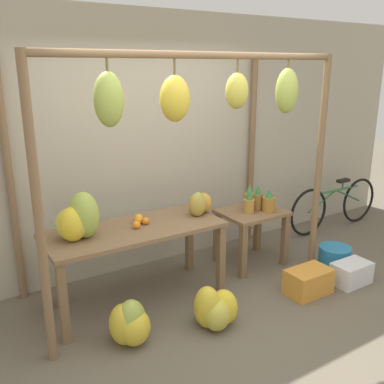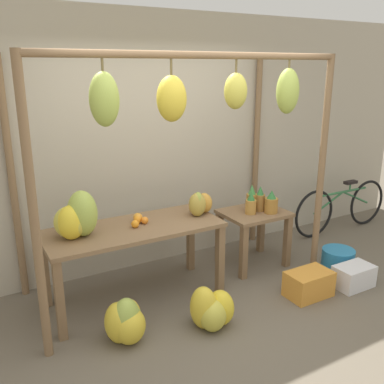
{
  "view_description": "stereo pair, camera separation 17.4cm",
  "coord_description": "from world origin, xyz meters",
  "views": [
    {
      "loc": [
        -2.03,
        -2.63,
        2.23
      ],
      "look_at": [
        0.14,
        0.85,
        1.02
      ],
      "focal_mm": 40.0,
      "sensor_mm": 36.0,
      "label": 1
    },
    {
      "loc": [
        -1.88,
        -2.71,
        2.23
      ],
      "look_at": [
        0.14,
        0.85,
        1.02
      ],
      "focal_mm": 40.0,
      "sensor_mm": 36.0,
      "label": 2
    }
  ],
  "objects": [
    {
      "name": "pineapple_cluster",
      "position": [
        1.03,
        0.88,
        0.76
      ],
      "size": [
        0.35,
        0.31,
        0.3
      ],
      "color": "#A3702D",
      "rests_on": "display_table_side"
    },
    {
      "name": "display_table_side",
      "position": [
        0.98,
        0.91,
        0.49
      ],
      "size": [
        0.71,
        0.58,
        0.65
      ],
      "color": "brown",
      "rests_on": "ground_plane"
    },
    {
      "name": "orange_pile",
      "position": [
        -0.43,
        0.9,
        0.81
      ],
      "size": [
        0.19,
        0.21,
        0.09
      ],
      "color": "orange",
      "rests_on": "display_table_main"
    },
    {
      "name": "blue_bucket",
      "position": [
        1.72,
        0.3,
        0.13
      ],
      "size": [
        0.36,
        0.36,
        0.25
      ],
      "color": "teal",
      "rests_on": "ground_plane"
    },
    {
      "name": "banana_pile_ground_right",
      "position": [
        -0.11,
        0.09,
        0.17
      ],
      "size": [
        0.47,
        0.46,
        0.4
      ],
      "color": "yellow",
      "rests_on": "ground_plane"
    },
    {
      "name": "banana_pile_ground_left",
      "position": [
        -0.82,
        0.26,
        0.17
      ],
      "size": [
        0.41,
        0.41,
        0.4
      ],
      "color": "#9EB247",
      "rests_on": "ground_plane"
    },
    {
      "name": "stall_awning",
      "position": [
        -0.01,
        0.6,
        1.72
      ],
      "size": [
        2.95,
        1.25,
        2.34
      ],
      "color": "brown",
      "rests_on": "ground_plane"
    },
    {
      "name": "fruit_crate_white",
      "position": [
        1.03,
        0.05,
        0.13
      ],
      "size": [
        0.45,
        0.29,
        0.26
      ],
      "color": "orange",
      "rests_on": "ground_plane"
    },
    {
      "name": "shop_wall_back",
      "position": [
        0.0,
        1.59,
        1.4
      ],
      "size": [
        8.0,
        0.08,
        2.8
      ],
      "color": "#B2A893",
      "rests_on": "ground_plane"
    },
    {
      "name": "parked_bicycle",
      "position": [
        2.71,
        1.16,
        0.35
      ],
      "size": [
        1.69,
        0.08,
        0.7
      ],
      "color": "black",
      "rests_on": "ground_plane"
    },
    {
      "name": "ground_plane",
      "position": [
        0.0,
        0.0,
        0.0
      ],
      "size": [
        20.0,
        20.0,
        0.0
      ],
      "primitive_type": "plane",
      "color": "#665B4C"
    },
    {
      "name": "display_table_main",
      "position": [
        -0.5,
        0.85,
        0.66
      ],
      "size": [
        1.68,
        0.7,
        0.77
      ],
      "color": "brown",
      "rests_on": "ground_plane"
    },
    {
      "name": "fruit_crate_purple",
      "position": [
        1.57,
        -0.04,
        0.12
      ],
      "size": [
        0.41,
        0.26,
        0.23
      ],
      "color": "silver",
      "rests_on": "ground_plane"
    },
    {
      "name": "banana_pile_on_table",
      "position": [
        -1.03,
        0.86,
        0.94
      ],
      "size": [
        0.45,
        0.4,
        0.42
      ],
      "color": "#9EB247",
      "rests_on": "display_table_main"
    },
    {
      "name": "papaya_pile",
      "position": [
        0.21,
        0.84,
        0.88
      ],
      "size": [
        0.33,
        0.27,
        0.25
      ],
      "color": "gold",
      "rests_on": "display_table_main"
    }
  ]
}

